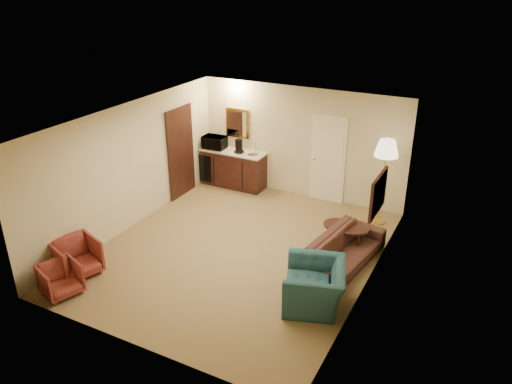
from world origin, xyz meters
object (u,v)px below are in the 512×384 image
at_px(floor_lamp, 383,182).
at_px(coffee_maker, 239,146).
at_px(teal_armchair, 315,279).
at_px(rose_chair_far, 60,278).
at_px(coffee_table, 345,237).
at_px(wetbar_cabinet, 233,168).
at_px(rose_chair_near, 76,256).
at_px(sofa, 345,245).
at_px(microwave, 214,141).
at_px(waste_bin, 255,185).

relative_size(floor_lamp, coffee_maker, 5.58).
height_order(teal_armchair, rose_chair_far, teal_armchair).
bearing_deg(coffee_table, floor_lamp, 77.48).
relative_size(wetbar_cabinet, coffee_table, 1.86).
bearing_deg(rose_chair_near, coffee_table, -33.61).
bearing_deg(sofa, rose_chair_far, 136.36).
bearing_deg(teal_armchair, rose_chair_near, -92.95).
bearing_deg(sofa, rose_chair_near, 129.53).
xyz_separation_m(teal_armchair, coffee_maker, (-3.35, 3.56, 0.62)).
relative_size(sofa, rose_chair_near, 2.77).
bearing_deg(wetbar_cabinet, rose_chair_near, -96.05).
distance_m(wetbar_cabinet, rose_chair_far, 5.29).
distance_m(rose_chair_near, rose_chair_far, 0.60).
bearing_deg(rose_chair_far, microwave, 21.90).
xyz_separation_m(wetbar_cabinet, microwave, (-0.50, -0.05, 0.65)).
bearing_deg(coffee_table, rose_chair_near, -142.78).
height_order(coffee_table, floor_lamp, floor_lamp).
bearing_deg(floor_lamp, rose_chair_near, -134.08).
xyz_separation_m(sofa, coffee_table, (-0.15, 0.52, -0.14)).
bearing_deg(coffee_maker, floor_lamp, 4.35).
xyz_separation_m(rose_chair_near, waste_bin, (1.15, 4.65, -0.21)).
bearing_deg(wetbar_cabinet, microwave, -174.80).
xyz_separation_m(teal_armchair, rose_chair_near, (-4.05, -1.10, -0.11)).
distance_m(teal_armchair, rose_chair_near, 4.20).
height_order(wetbar_cabinet, sofa, wetbar_cabinet).
xyz_separation_m(teal_armchair, coffee_table, (-0.10, 1.90, -0.22)).
xyz_separation_m(rose_chair_far, coffee_maker, (0.50, 5.23, 0.78)).
bearing_deg(rose_chair_far, waste_bin, 9.39).
height_order(sofa, coffee_maker, coffee_maker).
bearing_deg(rose_chair_near, floor_lamp, -24.91).
bearing_deg(teal_armchair, floor_lamp, 158.20).
relative_size(wetbar_cabinet, rose_chair_far, 2.69).
height_order(rose_chair_near, microwave, microwave).
bearing_deg(rose_chair_far, rose_chair_near, 39.60).
relative_size(waste_bin, coffee_maker, 0.96).
xyz_separation_m(rose_chair_near, microwave, (0.00, 4.67, 0.74)).
distance_m(microwave, coffee_maker, 0.70).
height_order(teal_armchair, waste_bin, teal_armchair).
bearing_deg(wetbar_cabinet, coffee_table, -26.50).
distance_m(coffee_table, coffee_maker, 3.74).
height_order(floor_lamp, waste_bin, floor_lamp).
relative_size(rose_chair_near, coffee_table, 0.83).
bearing_deg(teal_armchair, wetbar_cabinet, -153.71).
bearing_deg(rose_chair_near, microwave, 19.16).
height_order(sofa, teal_armchair, teal_armchair).
distance_m(floor_lamp, microwave, 4.27).
distance_m(waste_bin, coffee_maker, 1.03).
distance_m(floor_lamp, coffee_maker, 3.57).
bearing_deg(rose_chair_near, waste_bin, 5.28).
bearing_deg(waste_bin, microwave, 178.78).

